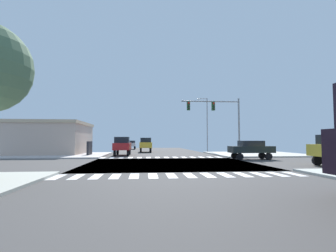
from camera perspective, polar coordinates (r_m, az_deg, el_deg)
The scene contains 12 objects.
ground at distance 21.18m, azimuth 0.68°, elevation -8.52°, with size 90.00×90.00×0.05m.
sidewalk_corner_ne at distance 36.37m, azimuth 19.49°, elevation -6.01°, with size 12.00×12.00×0.14m.
sidewalk_corner_nw at distance 34.74m, azimuth -23.58°, elevation -6.05°, with size 12.00×12.00×0.14m.
crosswalk_near at distance 13.95m, azimuth 2.86°, elevation -11.12°, with size 13.50×2.00×0.01m.
crosswalk_far at distance 28.41m, azimuth -1.39°, elevation -7.14°, with size 13.50×2.00×0.01m.
traffic_signal_mast at distance 29.70m, azimuth 11.07°, elevation 2.85°, with size 6.88×0.55×6.83m.
street_lamp at distance 41.87m, azimuth 8.57°, elevation 1.33°, with size 1.78×0.32×8.91m.
bank_building at distance 38.81m, azimuth -26.68°, elevation -2.48°, with size 13.41×10.50×4.44m.
suv_farside_2 at distance 41.63m, azimuth -5.08°, elevation -3.99°, with size 1.96×4.60×2.34m.
sedan_queued_1 at distance 26.72m, azimuth 18.29°, elevation -4.82°, with size 4.30×1.80×1.88m.
sedan_trailing_3 at distance 55.21m, azimuth -8.28°, elevation -4.09°, with size 1.80×4.30×1.88m.
pickup_outer_1 at distance 32.71m, azimuth -10.27°, elevation -4.32°, with size 2.00×5.10×2.35m.
Camera 1 is at (-2.22, -20.98, 1.90)m, focal length 26.90 mm.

